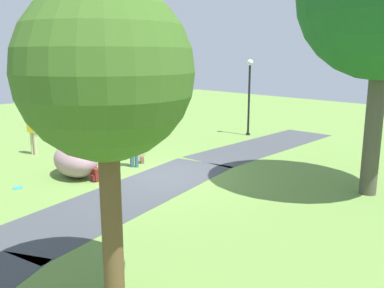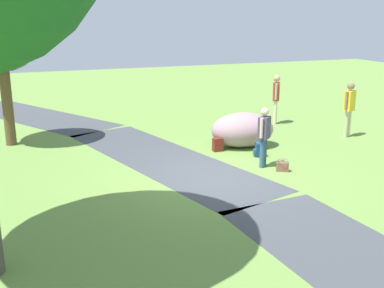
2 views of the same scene
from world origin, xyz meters
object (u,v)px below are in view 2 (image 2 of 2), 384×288
Objects in this scene: lawn_boulder at (243,130)px; spare_backpack_on_lawn at (259,150)px; woman_with_handbag at (264,133)px; passerby_on_path at (349,105)px; frisbee_on_grass at (219,132)px; handbag_on_grass at (283,166)px; man_near_boulder at (276,95)px; backpack_by_boulder at (217,145)px.

lawn_boulder reaches higher than spare_backpack_on_lawn.
lawn_boulder is 1.31× the size of woman_with_handbag.
woman_with_handbag is 0.89× the size of passerby_on_path.
lawn_boulder reaches higher than frisbee_on_grass.
frisbee_on_grass is at bearing -1.36° from handbag_on_grass.
handbag_on_grass is at bearing 151.80° from man_near_boulder.
lawn_boulder is at bearing -10.51° from woman_with_handbag.
passerby_on_path is 4.77m from backpack_by_boulder.
frisbee_on_grass is at bearing -5.91° from woman_with_handbag.
man_near_boulder is 2.81m from passerby_on_path.
passerby_on_path is at bearing -92.45° from lawn_boulder.
man_near_boulder reaches higher than lawn_boulder.
frisbee_on_grass is at bearing 101.71° from man_near_boulder.
passerby_on_path is 4.00m from spare_backpack_on_lawn.
lawn_boulder is at bearing -1.72° from handbag_on_grass.
frisbee_on_grass is (4.33, -0.10, -0.13)m from handbag_on_grass.
backpack_by_boulder reaches higher than frisbee_on_grass.
frisbee_on_grass is at bearing -0.88° from lawn_boulder.
woman_with_handbag reaches higher than handbag_on_grass.
woman_with_handbag is 3.94m from frisbee_on_grass.
woman_with_handbag is 2.01m from backpack_by_boulder.
spare_backpack_on_lawn is at bearing 179.51° from lawn_boulder.
backpack_by_boulder is (2.31, 0.84, 0.05)m from handbag_on_grass.
lawn_boulder reaches higher than backpack_by_boulder.
lawn_boulder is 5.71× the size of handbag_on_grass.
woman_with_handbag is 4.53m from passerby_on_path.
lawn_boulder is at bearing 179.12° from frisbee_on_grass.
spare_backpack_on_lawn reaches higher than handbag_on_grass.
lawn_boulder is 5.27× the size of backpack_by_boulder.
backpack_by_boulder is at bearing 90.23° from passerby_on_path.
spare_backpack_on_lawn is 1.45× the size of frisbee_on_grass.
passerby_on_path is (-2.52, -1.26, 0.00)m from man_near_boulder.
handbag_on_grass is 1.34× the size of frisbee_on_grass.
backpack_by_boulder is (-0.02, 4.69, -0.87)m from passerby_on_path.
frisbee_on_grass is (3.81, -0.39, -0.92)m from woman_with_handbag.
passerby_on_path reaches higher than handbag_on_grass.
man_near_boulder is (4.33, -2.89, 0.13)m from woman_with_handbag.
lawn_boulder is 3.82m from passerby_on_path.
handbag_on_grass is at bearing -160.15° from backpack_by_boulder.
backpack_by_boulder is (-0.18, 0.91, -0.34)m from lawn_boulder.
backpack_by_boulder is at bearing 19.85° from handbag_on_grass.
woman_with_handbag reaches higher than frisbee_on_grass.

